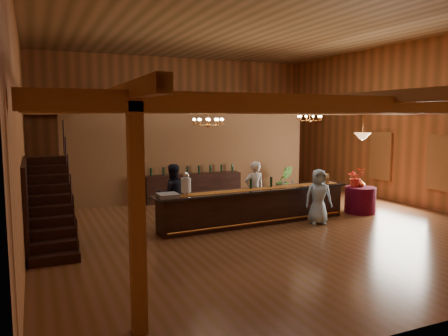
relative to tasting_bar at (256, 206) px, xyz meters
name	(u,v)px	position (x,y,z in m)	size (l,w,h in m)	color
floor	(248,218)	(0.13, 0.70, -0.50)	(14.00, 14.00, 0.00)	brown
ceiling	(250,27)	(0.13, 0.70, 5.00)	(14.00, 14.00, 0.00)	#996E44
wall_back	(176,122)	(0.13, 7.70, 2.25)	(12.00, 0.10, 5.50)	#AB5D32
wall_left	(20,127)	(-5.87, 0.70, 2.25)	(0.10, 14.00, 5.50)	#AB5D32
wall_right	(405,124)	(6.13, 0.70, 2.25)	(0.10, 14.00, 5.50)	#AB5D32
beam_grid	(241,108)	(0.13, 1.20, 2.74)	(11.90, 13.90, 0.39)	#925E39
support_posts	(257,166)	(0.13, 0.20, 1.10)	(9.20, 10.20, 3.20)	#925E39
partition_wall	(192,157)	(-0.37, 4.20, 1.05)	(9.00, 0.18, 3.10)	brown
window_right_front	(441,163)	(6.08, -0.90, 1.05)	(0.12, 1.05, 1.75)	white
window_right_back	(381,156)	(6.08, 1.70, 1.05)	(0.12, 1.05, 1.75)	white
staircase	(50,205)	(-5.32, -0.04, 0.50)	(1.00, 2.80, 2.00)	black
backroom_boxes	(181,177)	(-0.16, 6.20, 0.03)	(4.10, 0.60, 1.10)	black
tasting_bar	(256,206)	(0.00, 0.00, 0.00)	(5.94, 1.10, 1.00)	black
beverage_dispenser	(186,184)	(-2.06, -0.07, 0.77)	(0.26, 0.26, 0.60)	silver
glass_rack_tray	(168,196)	(-2.59, -0.20, 0.53)	(0.50, 0.50, 0.10)	gray
raffle_drum	(324,178)	(2.35, 0.09, 0.66)	(0.34, 0.24, 0.30)	olive
bar_bottle_0	(251,184)	(-0.10, 0.11, 0.63)	(0.07, 0.07, 0.30)	black
bar_bottle_1	(271,182)	(0.58, 0.15, 0.63)	(0.07, 0.07, 0.30)	black
backbar_shelf	(193,187)	(-0.43, 3.93, -0.01)	(3.46, 0.54, 0.97)	black
round_table	(360,200)	(3.66, -0.04, -0.09)	(0.94, 0.94, 0.81)	#57061F
chandelier_left	(208,122)	(-1.37, 0.12, 2.36)	(0.80, 0.80, 0.49)	orange
chandelier_right	(310,118)	(3.13, 2.01, 2.44)	(0.80, 0.80, 0.41)	orange
pendant_lamp	(362,136)	(3.66, -0.04, 1.90)	(0.52, 0.52, 0.90)	orange
bartender	(254,190)	(0.32, 0.68, 0.35)	(0.62, 0.40, 1.69)	white
staff_second	(172,195)	(-2.15, 0.85, 0.35)	(0.83, 0.65, 1.70)	black
guest	(319,197)	(1.62, -0.68, 0.27)	(0.76, 0.49, 1.55)	#9EC7E3
floor_plant	(284,181)	(3.02, 3.41, 0.08)	(0.64, 0.51, 1.16)	#386A25
table_flowers	(356,177)	(3.58, 0.11, 0.61)	(0.54, 0.47, 0.60)	red
table_vase	(362,182)	(3.72, -0.01, 0.48)	(0.17, 0.17, 0.33)	orange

